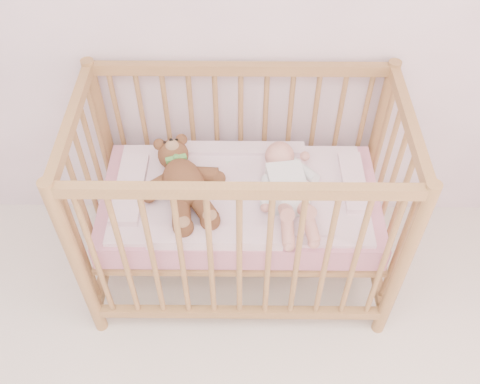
# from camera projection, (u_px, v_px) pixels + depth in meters

# --- Properties ---
(crib) EXTENTS (1.36, 0.76, 1.00)m
(crib) POSITION_uv_depth(u_px,v_px,m) (240.00, 202.00, 2.38)
(crib) COLOR #AB8048
(crib) RESTS_ON floor
(mattress) EXTENTS (1.22, 0.62, 0.13)m
(mattress) POSITION_uv_depth(u_px,v_px,m) (240.00, 204.00, 2.39)
(mattress) COLOR #CF819A
(mattress) RESTS_ON crib
(blanket) EXTENTS (1.10, 0.58, 0.06)m
(blanket) POSITION_uv_depth(u_px,v_px,m) (240.00, 193.00, 2.34)
(blanket) COLOR #F3A8BC
(blanket) RESTS_ON mattress
(baby) EXTENTS (0.37, 0.63, 0.14)m
(baby) POSITION_uv_depth(u_px,v_px,m) (287.00, 185.00, 2.27)
(baby) COLOR white
(baby) RESTS_ON blanket
(teddy_bear) EXTENTS (0.54, 0.64, 0.15)m
(teddy_bear) POSITION_uv_depth(u_px,v_px,m) (183.00, 182.00, 2.26)
(teddy_bear) COLOR brown
(teddy_bear) RESTS_ON blanket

